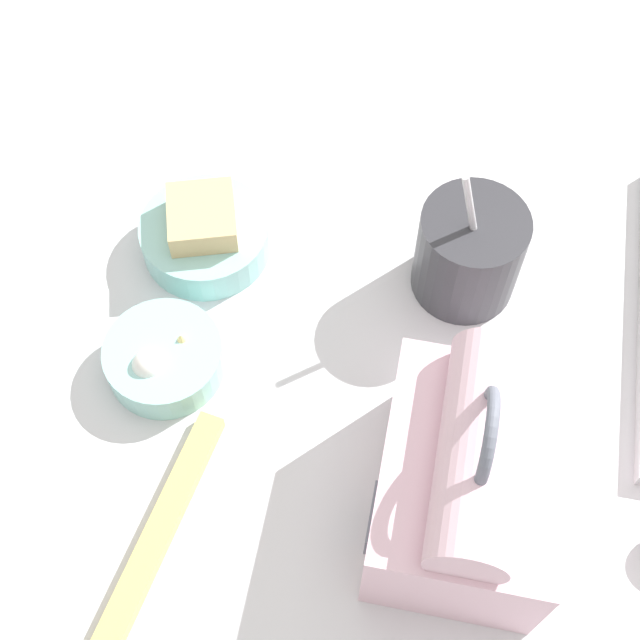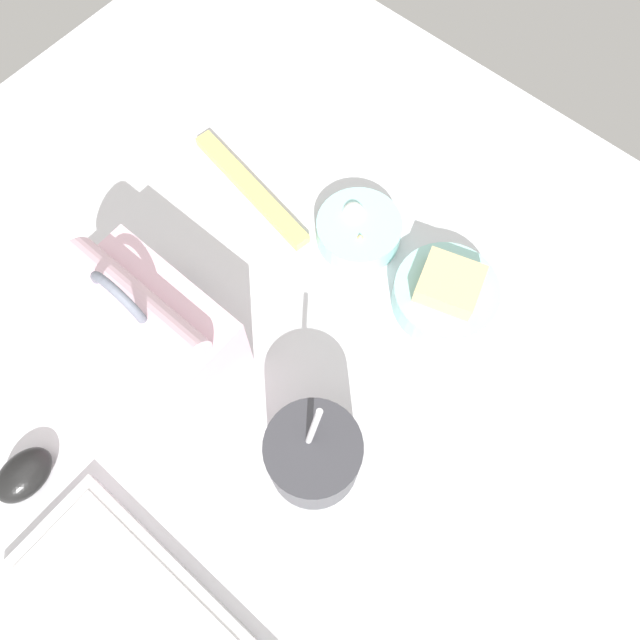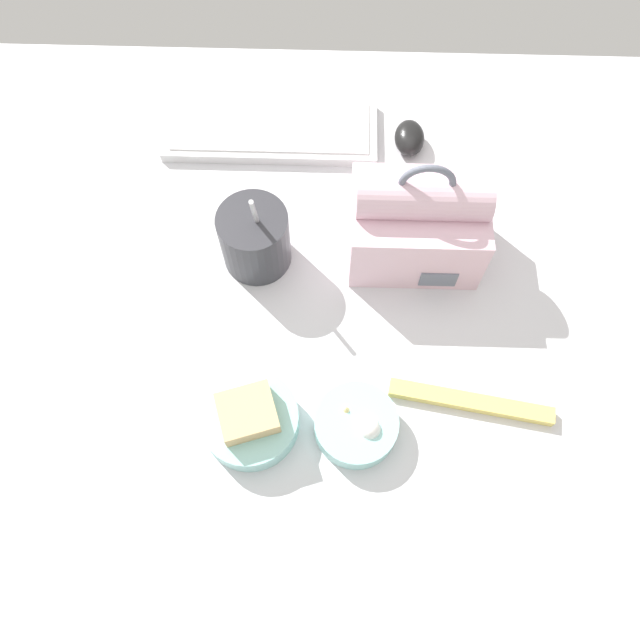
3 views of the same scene
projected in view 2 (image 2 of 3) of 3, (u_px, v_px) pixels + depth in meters
The scene contains 8 objects.
desk_surface at pixel (331, 381), 79.84cm from camera, with size 140.00×110.00×2.00cm.
keyboard at pixel (158, 638), 66.90cm from camera, with size 36.96×13.60×2.10cm.
lunch_bag at pixel (143, 332), 73.27cm from camera, with size 19.92×14.93×20.61cm.
soup_cup at pixel (313, 456), 69.74cm from camera, with size 10.69×10.69×17.84cm.
bento_bowl_sandwich at pixel (446, 293), 80.57cm from camera, with size 13.60×13.60×6.98cm.
bento_bowl_snacks at pixel (359, 230), 84.82cm from camera, with size 11.61×11.61×5.00cm.
computer_mouse at pixel (24, 475), 72.49cm from camera, with size 5.12×7.31×3.87cm.
chopstick_case at pixel (251, 189), 88.76cm from camera, with size 23.46×6.17×1.60cm.
Camera 2 is at (-13.88, 18.30, 77.88)cm, focal length 35.00 mm.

